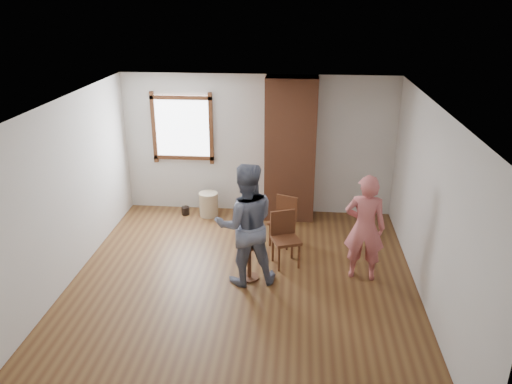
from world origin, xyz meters
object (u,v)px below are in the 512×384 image
at_px(man, 246,224).
at_px(dining_chair_right, 285,235).
at_px(side_table, 249,254).
at_px(person_pink, 365,228).
at_px(stoneware_crock, 209,204).
at_px(dining_chair_left, 284,218).

bearing_deg(man, dining_chair_right, -146.59).
bearing_deg(side_table, person_pink, 7.07).
height_order(stoneware_crock, dining_chair_left, dining_chair_left).
height_order(man, person_pink, man).
xyz_separation_m(stoneware_crock, dining_chair_left, (1.45, -0.97, 0.23)).
distance_m(side_table, man, 0.50).
bearing_deg(stoneware_crock, man, -66.90).
height_order(dining_chair_right, side_table, dining_chair_right).
bearing_deg(side_table, man, -131.01).
height_order(dining_chair_left, dining_chair_right, dining_chair_right).
xyz_separation_m(dining_chair_left, side_table, (-0.46, -1.20, -0.05)).
bearing_deg(dining_chair_right, dining_chair_left, 71.82).
bearing_deg(stoneware_crock, person_pink, -36.76).
xyz_separation_m(man, person_pink, (1.68, 0.25, -0.10)).
relative_size(dining_chair_right, person_pink, 0.52).
relative_size(dining_chair_right, side_table, 1.40).
bearing_deg(person_pink, man, 16.73).
height_order(stoneware_crock, dining_chair_right, dining_chair_right).
distance_m(stoneware_crock, person_pink, 3.33).
bearing_deg(dining_chair_right, stoneware_crock, 111.24).
xyz_separation_m(dining_chair_left, man, (-0.50, -1.25, 0.45)).
bearing_deg(stoneware_crock, dining_chair_left, -33.81).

